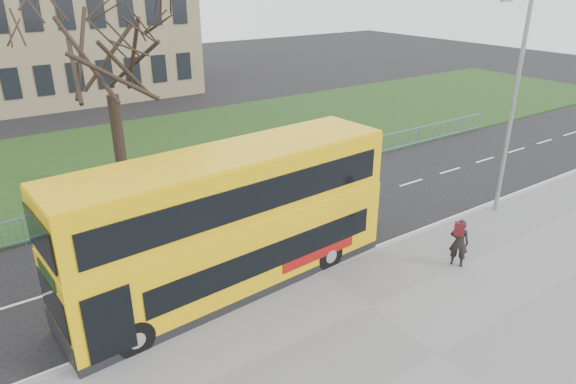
% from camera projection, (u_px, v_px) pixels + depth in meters
% --- Properties ---
extents(ground, '(120.00, 120.00, 0.00)m').
position_uv_depth(ground, '(294.00, 255.00, 19.04)').
color(ground, black).
rests_on(ground, ground).
extents(pavement, '(80.00, 10.50, 0.12)m').
position_uv_depth(pavement, '(438.00, 356.00, 13.92)').
color(pavement, slate).
rests_on(pavement, ground).
extents(kerb, '(80.00, 0.20, 0.14)m').
position_uv_depth(kerb, '(319.00, 272.00, 17.84)').
color(kerb, gray).
rests_on(kerb, ground).
extents(grass_verge, '(80.00, 15.40, 0.08)m').
position_uv_depth(grass_verge, '(151.00, 153.00, 29.83)').
color(grass_verge, '#1A3613').
rests_on(grass_verge, ground).
extents(guard_railing, '(40.00, 0.12, 1.10)m').
position_uv_depth(guard_railing, '(211.00, 186.00, 23.81)').
color(guard_railing, '#6588B3').
rests_on(guard_railing, ground).
extents(bare_tree, '(7.50, 7.50, 10.71)m').
position_uv_depth(bare_tree, '(110.00, 76.00, 22.89)').
color(bare_tree, black).
rests_on(bare_tree, grass_verge).
extents(yellow_bus, '(11.16, 3.35, 4.61)m').
position_uv_depth(yellow_bus, '(231.00, 219.00, 16.20)').
color(yellow_bus, '#EBB709').
rests_on(yellow_bus, ground).
extents(pedestrian, '(0.70, 0.77, 1.77)m').
position_uv_depth(pedestrian, '(459.00, 243.00, 17.84)').
color(pedestrian, black).
rests_on(pedestrian, pavement).
extents(street_lamp, '(1.86, 0.22, 8.76)m').
position_uv_depth(street_lamp, '(512.00, 101.00, 20.49)').
color(street_lamp, gray).
rests_on(street_lamp, pavement).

